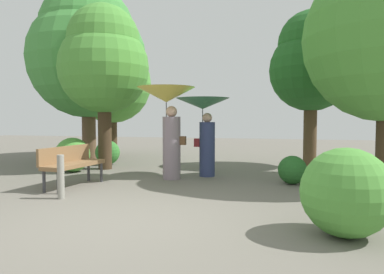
{
  "coord_description": "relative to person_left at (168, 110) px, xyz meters",
  "views": [
    {
      "loc": [
        2.05,
        -4.49,
        1.41
      ],
      "look_at": [
        0.0,
        3.77,
        0.95
      ],
      "focal_mm": 32.86,
      "sensor_mm": 36.0,
      "label": 1
    }
  ],
  "objects": [
    {
      "name": "ground_plane",
      "position": [
        0.45,
        -3.27,
        -1.6
      ],
      "size": [
        40.0,
        40.0,
        0.0
      ],
      "primitive_type": "plane",
      "color": "#6B665B"
    },
    {
      "name": "person_left",
      "position": [
        0.0,
        0.0,
        0.0
      ],
      "size": [
        1.34,
        1.34,
        2.13
      ],
      "rotation": [
        0.0,
        0.0,
        1.63
      ],
      "color": "gray",
      "rests_on": "ground"
    },
    {
      "name": "person_right",
      "position": [
        0.73,
        0.57,
        -0.16
      ],
      "size": [
        1.3,
        1.3,
        1.9
      ],
      "rotation": [
        0.0,
        0.0,
        1.63
      ],
      "color": "navy",
      "rests_on": "ground"
    },
    {
      "name": "park_bench",
      "position": [
        -1.64,
        -1.38,
        -1.09
      ],
      "size": [
        0.66,
        1.55,
        0.83
      ],
      "rotation": [
        0.0,
        0.0,
        1.45
      ],
      "color": "#38383D",
      "rests_on": "ground"
    },
    {
      "name": "tree_near_left",
      "position": [
        -2.18,
        1.08,
        1.41
      ],
      "size": [
        2.47,
        2.47,
        4.51
      ],
      "color": "#42301E",
      "rests_on": "ground"
    },
    {
      "name": "tree_near_right",
      "position": [
        3.37,
        2.88,
        1.41
      ],
      "size": [
        2.36,
        2.36,
        4.48
      ],
      "color": "#4C3823",
      "rests_on": "ground"
    },
    {
      "name": "tree_mid_left",
      "position": [
        -3.62,
        2.71,
        2.02
      ],
      "size": [
        3.83,
        3.83,
        5.76
      ],
      "color": "brown",
      "rests_on": "ground"
    },
    {
      "name": "tree_far_back",
      "position": [
        -3.69,
        4.52,
        1.35
      ],
      "size": [
        2.98,
        2.98,
        4.64
      ],
      "color": "#42301E",
      "rests_on": "ground"
    },
    {
      "name": "bush_path_left",
      "position": [
        3.28,
        -3.33,
        -1.07
      ],
      "size": [
        1.07,
        1.07,
        1.07
      ],
      "primitive_type": "sphere",
      "color": "#4C9338",
      "rests_on": "ground"
    },
    {
      "name": "bush_path_right",
      "position": [
        2.79,
        -0.01,
        -1.29
      ],
      "size": [
        0.61,
        0.61,
        0.61
      ],
      "primitive_type": "sphere",
      "color": "#235B23",
      "rests_on": "ground"
    },
    {
      "name": "bush_behind_bench",
      "position": [
        -2.55,
        1.93,
        -1.23
      ],
      "size": [
        0.74,
        0.74,
        0.74
      ],
      "primitive_type": "sphere",
      "color": "#387F33",
      "rests_on": "ground"
    },
    {
      "name": "bush_far_side",
      "position": [
        -2.75,
        0.38,
        -1.15
      ],
      "size": [
        0.9,
        0.9,
        0.9
      ],
      "primitive_type": "sphere",
      "color": "#4C9338",
      "rests_on": "ground"
    },
    {
      "name": "path_marker_post",
      "position": [
        -1.19,
        -2.41,
        -1.21
      ],
      "size": [
        0.12,
        0.12,
        0.77
      ],
      "primitive_type": "cylinder",
      "color": "gray",
      "rests_on": "ground"
    }
  ]
}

